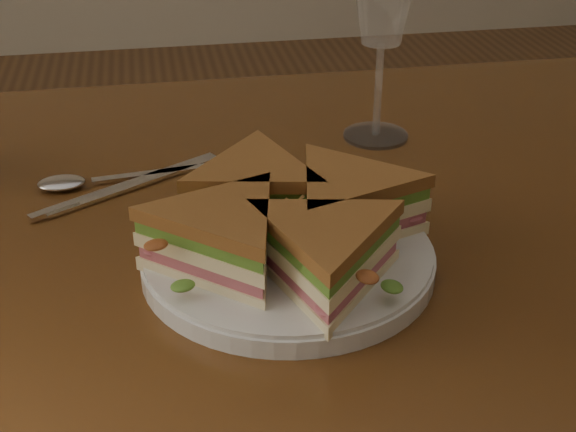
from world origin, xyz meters
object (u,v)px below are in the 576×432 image
at_px(plate, 288,259).
at_px(knife, 123,189).
at_px(spoon, 85,181).
at_px(sandwich_wedges, 288,221).
at_px(table, 232,308).

height_order(plate, knife, plate).
bearing_deg(knife, spoon, 122.53).
bearing_deg(sandwich_wedges, knife, 129.26).
distance_m(plate, sandwich_wedges, 0.04).
bearing_deg(table, spoon, 142.84).
bearing_deg(knife, plate, -81.37).
xyz_separation_m(sandwich_wedges, spoon, (-0.18, 0.19, -0.04)).
bearing_deg(sandwich_wedges, plate, -116.57).
distance_m(table, spoon, 0.20).
relative_size(table, spoon, 6.54).
distance_m(plate, knife, 0.22).
bearing_deg(plate, knife, 129.26).
distance_m(spoon, knife, 0.04).
bearing_deg(plate, table, 115.42).
height_order(table, plate, plate).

